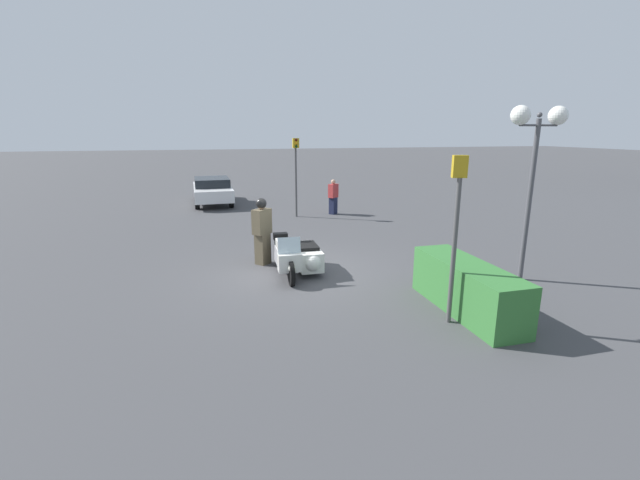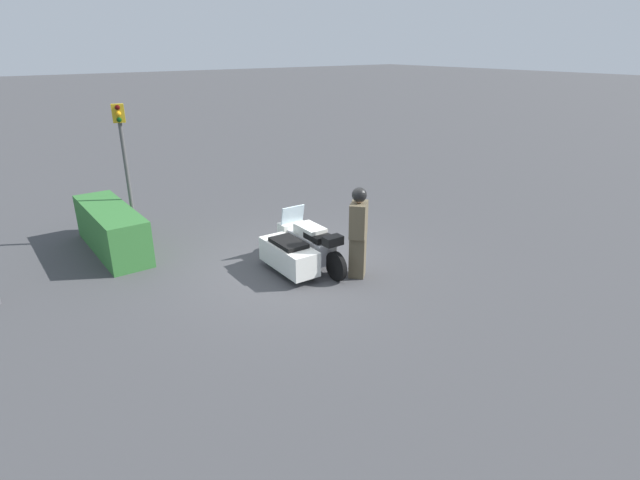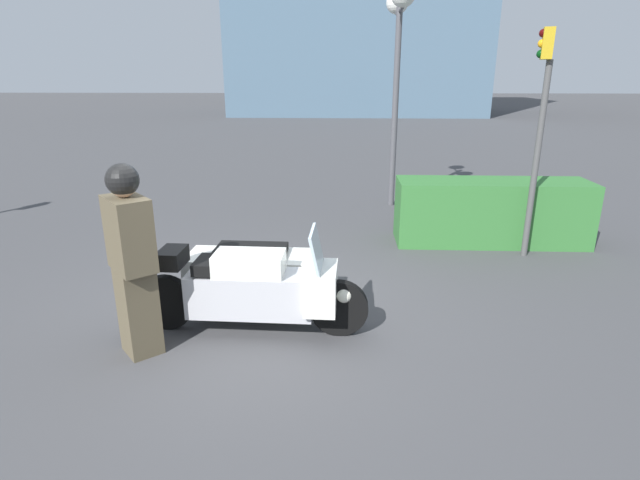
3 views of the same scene
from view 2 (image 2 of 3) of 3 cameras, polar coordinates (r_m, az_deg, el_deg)
The scene contains 5 objects.
ground_plane at distance 10.53m, azimuth -2.73°, elevation -3.31°, with size 160.00×160.00×0.00m, color #424244.
police_motorcycle at distance 10.41m, azimuth -2.71°, elevation -0.88°, with size 2.44×1.24×1.14m.
officer_rider at distance 9.87m, azimuth 4.39°, elevation 1.09°, with size 0.56×0.58×1.86m.
hedge_bush_curbside at distance 12.22m, azimuth -22.71°, elevation 1.14°, with size 3.00×0.86×1.02m, color #337033.
traffic_light_near at distance 12.26m, azimuth -21.48°, elevation 9.25°, with size 0.23×0.29×3.20m.
Camera 2 is at (-7.97, 5.28, 4.42)m, focal length 28.00 mm.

